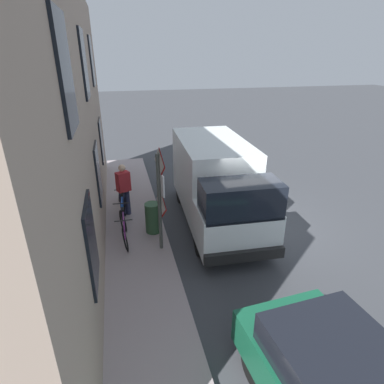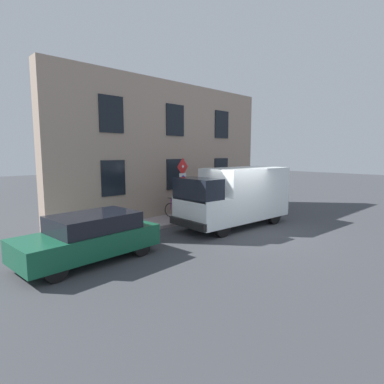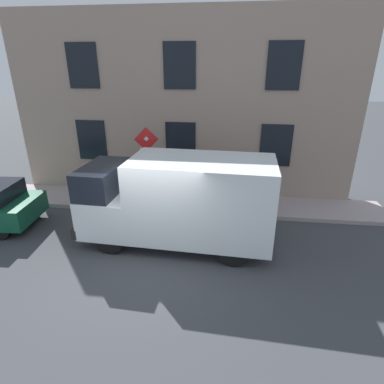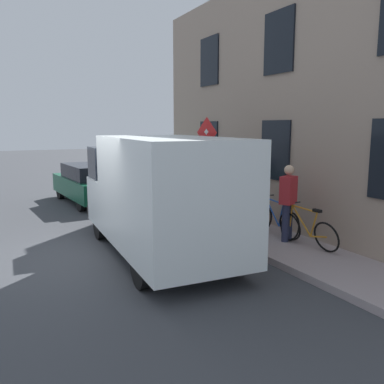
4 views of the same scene
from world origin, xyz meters
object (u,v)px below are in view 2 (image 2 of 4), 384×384
object	(u,v)px
pedestrian	(202,194)
parked_hatchback	(90,236)
bicycle_purple	(179,208)
litter_bin	(195,208)
delivery_van	(236,195)
sign_post_stacked	(183,183)
bicycle_orange	(208,203)
bicycle_blue	(194,205)

from	to	relation	value
pedestrian	parked_hatchback	bearing A→B (deg)	174.51
bicycle_purple	litter_bin	bearing A→B (deg)	109.74
delivery_van	parked_hatchback	size ratio (longest dim) A/B	1.31
parked_hatchback	sign_post_stacked	bearing A→B (deg)	-165.75
parked_hatchback	litter_bin	world-z (taller)	parked_hatchback
bicycle_orange	bicycle_purple	bearing A→B (deg)	-3.18
sign_post_stacked	bicycle_orange	world-z (taller)	sign_post_stacked
delivery_van	litter_bin	distance (m)	2.24
delivery_van	bicycle_blue	size ratio (longest dim) A/B	3.16
pedestrian	sign_post_stacked	bearing A→B (deg)	177.11
parked_hatchback	bicycle_blue	bearing A→B (deg)	-162.64
bicycle_blue	bicycle_purple	bearing A→B (deg)	3.71
parked_hatchback	litter_bin	distance (m)	6.37
sign_post_stacked	bicycle_purple	xyz separation A→B (m)	(0.98, -0.61, -1.30)
delivery_van	bicycle_purple	xyz separation A→B (m)	(2.88, 0.78, -0.82)
bicycle_blue	parked_hatchback	bearing A→B (deg)	25.42
bicycle_blue	bicycle_orange	bearing A→B (deg)	-176.36
bicycle_purple	litter_bin	distance (m)	0.88
pedestrian	litter_bin	bearing A→B (deg)	-174.77
delivery_van	pedestrian	bearing A→B (deg)	-102.57
parked_hatchback	bicycle_blue	world-z (taller)	parked_hatchback
parked_hatchback	pedestrian	size ratio (longest dim) A/B	2.40
sign_post_stacked	bicycle_orange	bearing A→B (deg)	-70.06
bicycle_blue	bicycle_purple	size ratio (longest dim) A/B	1.00
bicycle_blue	litter_bin	xyz separation A→B (m)	(-0.83, 0.75, 0.08)
parked_hatchback	bicycle_blue	distance (m)	7.36
delivery_van	parked_hatchback	distance (m)	6.60
sign_post_stacked	pedestrian	xyz separation A→B (m)	(0.88, -2.15, -0.74)
delivery_van	bicycle_purple	distance (m)	3.10
delivery_van	pedestrian	distance (m)	2.90
sign_post_stacked	pedestrian	bearing A→B (deg)	-67.67
parked_hatchback	bicycle_purple	xyz separation A→B (m)	(2.72, -5.79, -0.22)
delivery_van	litter_bin	xyz separation A→B (m)	(2.05, 0.49, -0.74)
parked_hatchback	litter_bin	size ratio (longest dim) A/B	4.58
parked_hatchback	bicycle_orange	world-z (taller)	parked_hatchback
delivery_van	bicycle_purple	world-z (taller)	delivery_van
sign_post_stacked	pedestrian	size ratio (longest dim) A/B	1.55
sign_post_stacked	bicycle_purple	distance (m)	1.74
pedestrian	delivery_van	bearing A→B (deg)	-130.51
delivery_van	sign_post_stacked	bearing A→B (deg)	-51.20
delivery_van	bicycle_blue	bearing A→B (deg)	-92.45
parked_hatchback	bicycle_purple	size ratio (longest dim) A/B	2.41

